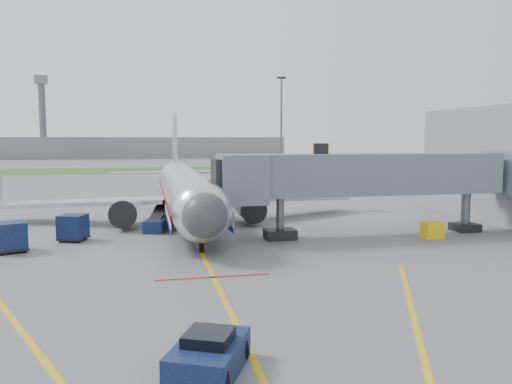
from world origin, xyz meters
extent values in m
plane|color=#565659|center=(0.00, 0.00, 0.00)|extent=(400.00, 400.00, 0.00)
cube|color=#2D4C1E|center=(0.00, 90.00, 0.01)|extent=(300.00, 25.00, 0.01)
cube|color=gold|center=(0.00, -2.00, 0.00)|extent=(0.25, 50.00, 0.01)
cube|color=maroon|center=(0.00, -4.00, 0.00)|extent=(6.00, 0.25, 0.01)
cube|color=gold|center=(-6.00, -14.00, 0.00)|extent=(9.52, 20.04, 0.01)
cube|color=gold|center=(6.00, -14.00, 0.00)|extent=(9.52, 20.04, 0.01)
cylinder|color=silver|center=(0.00, 15.00, 2.70)|extent=(3.80, 28.00, 3.80)
sphere|color=silver|center=(0.00, 1.00, 2.70)|extent=(3.80, 3.80, 3.80)
sphere|color=#38383D|center=(0.00, -0.30, 2.70)|extent=(2.74, 2.74, 2.74)
cube|color=black|center=(0.00, 0.60, 3.25)|extent=(2.20, 1.20, 0.55)
cone|color=silver|center=(0.00, 31.50, 2.70)|extent=(3.80, 5.00, 3.80)
cube|color=#B7BAC1|center=(0.00, 31.00, 6.70)|extent=(0.35, 4.20, 7.00)
cube|color=#B7BAC1|center=(-8.50, 15.00, 1.80)|extent=(15.10, 8.59, 1.13)
cube|color=#B7BAC1|center=(8.50, 15.00, 1.80)|extent=(15.10, 8.59, 1.13)
cylinder|color=silver|center=(-5.20, 12.00, 1.35)|extent=(2.10, 3.60, 2.10)
cylinder|color=silver|center=(5.20, 12.00, 1.35)|extent=(2.10, 3.60, 2.10)
cube|color=maroon|center=(1.92, 15.00, 2.35)|extent=(0.05, 28.00, 0.45)
cube|color=navy|center=(1.92, 15.00, 1.45)|extent=(0.05, 28.00, 0.35)
cylinder|color=black|center=(0.00, 2.00, 0.30)|extent=(0.28, 0.70, 0.70)
cylinder|color=black|center=(-2.60, 15.50, 0.45)|extent=(0.50, 1.00, 1.00)
cylinder|color=black|center=(2.60, 15.50, 0.45)|extent=(0.50, 1.00, 1.00)
cube|color=slate|center=(13.00, 5.00, 4.60)|extent=(20.00, 3.00, 3.00)
cube|color=slate|center=(3.20, 5.00, 4.40)|extent=(3.20, 3.60, 3.40)
cube|color=black|center=(2.00, 5.00, 4.40)|extent=(1.60, 3.00, 2.80)
cube|color=yellow|center=(9.00, 5.00, 6.40)|extent=(1.20, 0.15, 1.00)
cylinder|color=#595B60|center=(6.00, 5.00, 1.55)|extent=(0.56, 0.56, 3.10)
cube|color=black|center=(6.00, 5.00, 0.35)|extent=(2.20, 1.60, 0.70)
cylinder|color=#595B60|center=(21.00, 5.00, 1.55)|extent=(0.70, 0.70, 3.10)
cube|color=black|center=(21.00, 5.00, 0.30)|extent=(1.80, 1.80, 0.60)
cube|color=slate|center=(25.00, 5.00, 4.60)|extent=(3.00, 4.00, 3.40)
cylinder|color=#595B60|center=(25.00, 75.00, 10.00)|extent=(0.44, 0.44, 20.00)
cube|color=black|center=(25.00, 75.00, 20.20)|extent=(2.00, 0.40, 0.40)
cube|color=slate|center=(-10.00, 170.00, 4.00)|extent=(120.00, 14.00, 8.00)
cylinder|color=#595B60|center=(-40.00, 165.00, 14.00)|extent=(2.40, 2.40, 28.00)
cube|color=slate|center=(-40.00, 165.00, 28.50)|extent=(4.00, 4.00, 3.00)
cube|color=#0B0C34|center=(-1.51, -14.52, 0.48)|extent=(3.04, 3.62, 0.95)
cube|color=black|center=(-1.51, -14.52, 1.08)|extent=(1.84, 1.84, 0.43)
cylinder|color=black|center=(-2.69, -15.22, 0.35)|extent=(0.46, 0.71, 0.69)
cylinder|color=black|center=(-1.27, -15.87, 0.35)|extent=(0.46, 0.71, 0.69)
cylinder|color=black|center=(-1.74, -13.18, 0.35)|extent=(0.46, 0.71, 0.69)
cylinder|color=black|center=(-0.33, -13.83, 0.35)|extent=(0.46, 0.71, 0.69)
cube|color=#0B0C34|center=(-11.81, 4.62, 1.05)|extent=(2.24, 2.24, 1.72)
cube|color=black|center=(-11.81, 4.62, 0.20)|extent=(2.31, 2.31, 0.13)
cylinder|color=black|center=(-12.18, 3.75, 0.16)|extent=(0.34, 0.38, 0.31)
cylinder|color=black|center=(-10.95, 4.25, 0.16)|extent=(0.34, 0.38, 0.31)
cylinder|color=black|center=(-11.44, 5.48, 0.16)|extent=(0.34, 0.38, 0.31)
cube|color=#0B0C34|center=(-8.47, 7.49, 1.03)|extent=(2.15, 2.15, 1.68)
cube|color=black|center=(-8.47, 7.49, 0.19)|extent=(2.21, 2.21, 0.13)
cylinder|color=black|center=(-9.30, 7.10, 0.15)|extent=(0.33, 0.37, 0.30)
cylinder|color=black|center=(-8.08, 6.66, 0.15)|extent=(0.33, 0.37, 0.30)
cylinder|color=black|center=(-8.87, 8.32, 0.15)|extent=(0.33, 0.37, 0.30)
cylinder|color=black|center=(-7.64, 7.88, 0.15)|extent=(0.33, 0.37, 0.30)
cube|color=#0B0C34|center=(-2.50, 10.56, 0.48)|extent=(2.46, 4.07, 0.95)
cube|color=black|center=(-2.36, 11.06, 1.48)|extent=(2.07, 4.36, 1.49)
cylinder|color=black|center=(-3.38, 9.37, 0.30)|extent=(0.38, 0.63, 0.59)
cylinder|color=black|center=(-2.36, 9.09, 0.30)|extent=(0.38, 0.63, 0.59)
cylinder|color=black|center=(-2.64, 12.02, 0.30)|extent=(0.38, 0.63, 0.59)
cylinder|color=black|center=(-1.62, 11.74, 0.30)|extent=(0.38, 0.63, 0.59)
cube|color=yellow|center=(16.94, 3.00, 0.59)|extent=(1.54, 1.10, 1.17)
cylinder|color=black|center=(16.45, 2.96, 0.15)|extent=(0.22, 0.31, 0.29)
cylinder|color=black|center=(17.43, 3.04, 0.15)|extent=(0.22, 0.31, 0.29)
camera|label=1|loc=(-3.22, -29.21, 7.15)|focal=35.00mm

